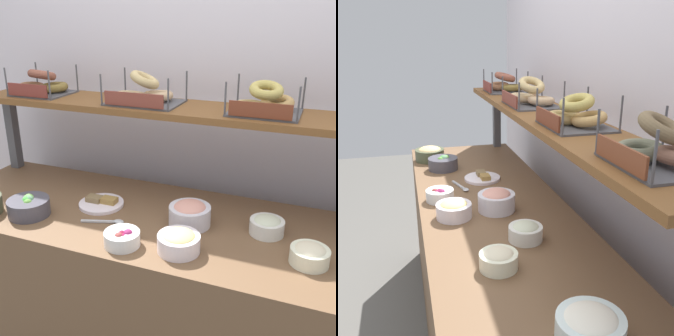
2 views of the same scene
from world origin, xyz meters
The scene contains 18 objects.
back_wall centered at (0.00, 0.55, 1.20)m, with size 3.44×0.06×2.40m, color silver.
deli_counter centered at (0.00, 0.00, 0.42)m, with size 2.24×0.70×0.85m, color brown.
shelf_riser_left centered at (-1.06, 0.27, 1.05)m, with size 0.05×0.05×0.40m, color #4C4C51.
upper_shelf centered at (0.00, 0.27, 1.26)m, with size 2.20×0.32×0.03m, color brown.
bowl_cream_cheese centered at (0.94, 0.05, 0.89)m, with size 0.19×0.19×0.08m.
bowl_veggie_mix centered at (-0.61, -0.18, 0.89)m, with size 0.18×0.18×0.09m.
bowl_lox_spread centered at (0.06, 0.00, 0.90)m, with size 0.17×0.17×0.10m.
bowl_scallion_spread centered at (0.37, 0.05, 0.89)m, with size 0.14×0.14×0.08m.
bowl_beet_salad centered at (-0.12, -0.25, 0.88)m, with size 0.14×0.14×0.07m.
bowl_hummus centered at (-0.82, -0.24, 0.90)m, with size 0.19×0.19×0.09m.
bowl_potato_salad centered at (0.54, -0.11, 0.89)m, with size 0.14×0.14×0.07m.
bowl_egg_salad centered at (0.09, -0.20, 0.89)m, with size 0.16×0.16×0.08m.
serving_plate_white centered at (-0.37, 0.02, 0.86)m, with size 0.20×0.20×0.04m.
serving_spoon_near_plate centered at (-0.25, -0.11, 0.86)m, with size 0.18×0.07×0.01m.
bagel_basket_cinnamon_raisin centered at (-0.83, 0.27, 1.33)m, with size 0.27×0.25×0.14m.
bagel_basket_plain centered at (-0.26, 0.26, 1.33)m, with size 0.33×0.26×0.15m.
bagel_basket_sesame centered at (0.29, 0.27, 1.33)m, with size 0.30×0.25×0.14m.
bagel_basket_poppy centered at (0.81, 0.28, 1.33)m, with size 0.29×0.25×0.16m.
Camera 2 is at (1.72, -0.39, 1.62)m, focal length 42.24 mm.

